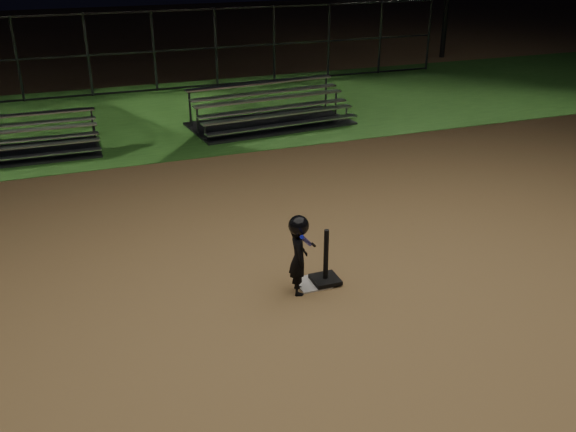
% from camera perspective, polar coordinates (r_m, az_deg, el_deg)
% --- Properties ---
extents(ground, '(80.00, 80.00, 0.00)m').
position_cam_1_polar(ground, '(9.05, 2.24, -6.20)').
color(ground, olive).
rests_on(ground, ground).
extents(grass_strip, '(60.00, 8.00, 0.01)m').
position_cam_1_polar(grass_strip, '(18.04, -10.22, 9.20)').
color(grass_strip, '#29601F').
rests_on(grass_strip, ground).
extents(home_plate, '(0.45, 0.45, 0.02)m').
position_cam_1_polar(home_plate, '(9.05, 2.24, -6.14)').
color(home_plate, beige).
rests_on(home_plate, ground).
extents(batting_tee, '(0.38, 0.38, 0.82)m').
position_cam_1_polar(batting_tee, '(9.00, 3.45, -5.13)').
color(batting_tee, black).
rests_on(batting_tee, home_plate).
extents(child_batter, '(0.44, 0.60, 1.17)m').
position_cam_1_polar(child_batter, '(8.56, 0.98, -3.35)').
color(child_batter, black).
rests_on(child_batter, ground).
extents(bleacher_left, '(3.43, 1.69, 0.84)m').
position_cam_1_polar(bleacher_left, '(15.44, -23.19, 5.69)').
color(bleacher_left, '#B6B6BB').
rests_on(bleacher_left, ground).
extents(bleacher_right, '(4.32, 2.41, 1.02)m').
position_cam_1_polar(bleacher_right, '(16.59, -1.59, 8.99)').
color(bleacher_right, '#B8B8BD').
rests_on(bleacher_right, ground).
extents(backstop_fence, '(20.08, 0.08, 2.50)m').
position_cam_1_polar(backstop_fence, '(20.68, -12.15, 14.49)').
color(backstop_fence, '#38383D').
rests_on(backstop_fence, ground).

